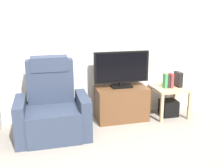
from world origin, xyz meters
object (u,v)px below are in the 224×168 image
at_px(book_leftmost, 165,81).
at_px(book_middle, 168,82).
at_px(book_rightmost, 171,80).
at_px(side_table, 170,92).
at_px(subwoofer_box, 169,108).
at_px(recliner_armchair, 52,109).
at_px(game_console, 178,79).
at_px(tv_stand, 122,103).
at_px(television, 122,69).

bearing_deg(book_leftmost, book_middle, 0.00).
bearing_deg(book_rightmost, side_table, 91.23).
relative_size(side_table, subwoofer_box, 2.06).
relative_size(recliner_armchair, side_table, 2.00).
relative_size(side_table, book_rightmost, 2.31).
relative_size(side_table, game_console, 2.21).
bearing_deg(tv_stand, television, 90.00).
bearing_deg(subwoofer_box, tv_stand, 177.29).
relative_size(book_rightmost, game_console, 0.96).
height_order(tv_stand, television, television).
relative_size(tv_stand, television, 0.92).
bearing_deg(book_rightmost, game_console, 11.72).
bearing_deg(book_rightmost, television, 174.55).
relative_size(subwoofer_box, game_console, 1.07).
bearing_deg(television, subwoofer_box, -4.05).
height_order(recliner_armchair, subwoofer_box, recliner_armchair).
xyz_separation_m(recliner_armchair, game_console, (2.04, 0.25, 0.24)).
relative_size(recliner_armchair, game_console, 4.42).
height_order(recliner_armchair, game_console, recliner_armchair).
relative_size(television, side_table, 1.61).
distance_m(book_middle, book_rightmost, 0.05).
bearing_deg(side_table, book_rightmost, -88.77).
distance_m(book_leftmost, book_rightmost, 0.10).
relative_size(tv_stand, book_middle, 4.30).
bearing_deg(side_table, book_leftmost, -168.69).
distance_m(side_table, book_leftmost, 0.22).
distance_m(tv_stand, book_rightmost, 0.88).
bearing_deg(side_table, subwoofer_box, 0.00).
xyz_separation_m(book_leftmost, book_middle, (0.05, 0.00, -0.02)).
distance_m(recliner_armchair, book_leftmost, 1.82).
distance_m(tv_stand, television, 0.56).
relative_size(subwoofer_box, book_rightmost, 1.12).
relative_size(television, recliner_armchair, 0.81).
height_order(subwoofer_box, book_rightmost, book_rightmost).
distance_m(tv_stand, side_table, 0.82).
distance_m(television, recliner_armchair, 1.22).
bearing_deg(television, book_middle, -5.80).
bearing_deg(television, book_leftmost, -6.22).
bearing_deg(book_middle, book_leftmost, 180.00).
bearing_deg(side_table, tv_stand, 177.29).
height_order(tv_stand, side_table, tv_stand).
xyz_separation_m(recliner_armchair, book_rightmost, (1.90, 0.22, 0.24)).
relative_size(side_table, book_middle, 2.88).
xyz_separation_m(side_table, game_console, (0.15, 0.01, 0.20)).
relative_size(book_leftmost, book_rightmost, 1.00).
bearing_deg(recliner_armchair, game_console, 1.71).
height_order(book_leftmost, book_rightmost, same).
height_order(tv_stand, game_console, game_console).
bearing_deg(subwoofer_box, recliner_armchair, -172.91).
relative_size(tv_stand, book_rightmost, 3.43).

